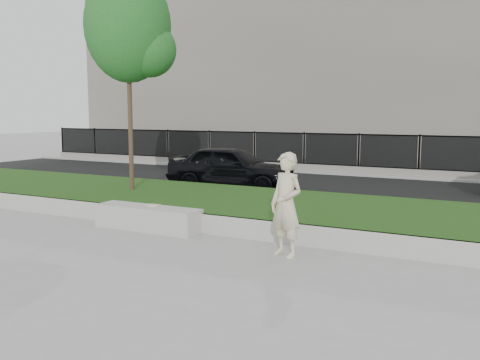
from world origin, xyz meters
The scene contains 12 objects.
ground centered at (0.00, 0.00, 0.00)m, with size 90.00×90.00×0.00m, color gray.
grass_bank centered at (0.00, 3.00, 0.20)m, with size 34.00×4.00×0.40m, color black.
grass_kerb centered at (0.00, 1.04, 0.20)m, with size 34.00×0.08×0.40m, color #A4A19A.
street centered at (0.00, 8.50, 0.02)m, with size 34.00×7.00×0.04m, color black.
far_pavement centered at (0.00, 13.00, 0.06)m, with size 34.00×3.00×0.12m, color gray.
iron_fence centered at (0.00, 12.00, 0.54)m, with size 32.00×0.30×1.50m.
building_facade centered at (0.00, 20.00, 5.00)m, with size 34.00×10.00×10.00m, color slate.
stone_bench centered at (-1.89, 0.80, 0.24)m, with size 2.36×0.59×0.48m, color #A4A19A.
man centered at (1.44, 0.25, 0.88)m, with size 0.64×0.42×1.76m, color beige.
book centered at (-1.83, 0.93, 0.50)m, with size 0.23×0.17×0.03m, color beige.
young_tree centered at (-4.05, 3.07, 4.47)m, with size 2.29×2.19×5.60m.
car_dark centered at (-3.06, 6.52, 0.72)m, with size 1.61×4.00×1.36m, color black.
Camera 1 is at (4.89, -7.89, 2.43)m, focal length 40.00 mm.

